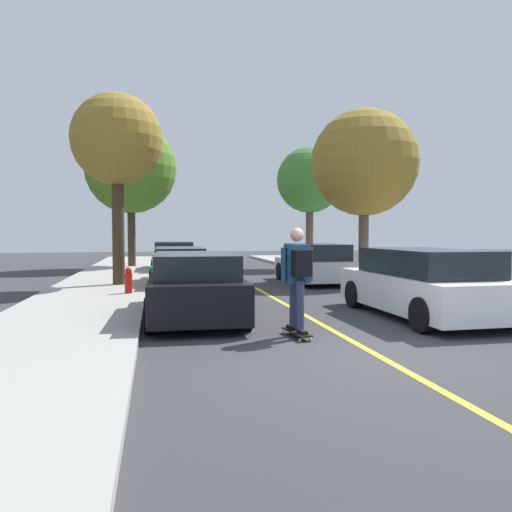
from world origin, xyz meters
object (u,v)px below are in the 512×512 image
Objects in this scene: street_tree_left_nearest at (117,141)px; street_tree_right_near at (310,181)px; parked_car_right_near at (315,264)px; fire_hydrant at (129,280)px; skateboard at (297,332)px; parked_car_right_nearest at (423,283)px; street_tree_left_near at (131,168)px; parked_car_left_near at (180,267)px; parked_car_left_nearest at (195,286)px; parked_car_left_far at (173,257)px; street_tree_right_nearest at (364,163)px; skateboarder at (298,273)px.

street_tree_right_near is at bearing 39.69° from street_tree_left_nearest.
street_tree_left_nearest is at bearing -176.41° from parked_car_right_near.
street_tree_left_nearest is at bearing 99.90° from fire_hydrant.
parked_car_right_near is at bearing 69.68° from skateboard.
parked_car_right_nearest is 7.56m from fire_hydrant.
street_tree_left_near is 8.10× the size of skateboard.
parked_car_left_nearest is at bearing -90.01° from parked_car_left_near.
parked_car_left_nearest is at bearing -72.41° from street_tree_left_nearest.
parked_car_left_far reaches higher than fire_hydrant.
parked_car_left_near is 0.75× the size of street_tree_right_nearest.
skateboarder is at bearing -110.22° from parked_car_right_near.
parked_car_right_near is at bearing 1.52° from parked_car_left_near.
skateboarder reaches higher than parked_car_left_far.
fire_hydrant is (0.43, -2.44, -4.15)m from street_tree_left_nearest.
parked_car_left_nearest is 10.14m from street_tree_right_nearest.
street_tree_right_nearest is (6.65, -5.64, 3.59)m from parked_car_left_far.
street_tree_right_nearest is at bearing -40.32° from parked_car_left_far.
skateboard is at bearing -156.26° from parked_car_right_nearest.
parked_car_left_nearest is at bearing 126.95° from skateboarder.
parked_car_left_nearest is 12.40m from parked_car_left_far.
parked_car_right_near is 9.14m from skateboarder.
parked_car_right_near is at bearing 3.59° from street_tree_left_nearest.
parked_car_left_near is 10.21m from street_tree_right_near.
skateboarder reaches higher than parked_car_left_nearest.
street_tree_right_near is 16.41m from skateboarder.
parked_car_left_nearest is at bearing -134.53° from street_tree_right_nearest.
parked_car_left_near is 6.49× the size of fire_hydrant.
skateboard is (3.49, -8.12, -4.54)m from street_tree_left_nearest.
street_tree_right_near is (8.57, 7.11, -0.31)m from street_tree_left_nearest.
street_tree_left_near is 1.20× the size of street_tree_right_near.
parked_car_right_near is (4.72, 0.13, 0.03)m from parked_car_left_near.
skateboarder is (1.56, -2.08, 0.41)m from parked_car_left_nearest.
street_tree_right_nearest is 8.69× the size of fire_hydrant.
street_tree_left_near reaches higher than parked_car_right_near.
parked_car_left_far is at bearing -173.23° from street_tree_right_near.
parked_car_right_near is 9.12m from skateboard.
street_tree_left_nearest is (-6.65, 6.73, 3.92)m from parked_car_right_nearest.
street_tree_right_nearest is (1.93, 0.27, 3.60)m from parked_car_right_near.
parked_car_left_near is 9.67m from street_tree_left_near.
skateboard is (3.49, -16.88, -4.81)m from street_tree_left_near.
street_tree_right_near is at bearing 73.95° from parked_car_right_near.
skateboard is at bearing -79.50° from parked_car_left_near.
street_tree_left_nearest is at bearing 113.17° from skateboarder.
parked_car_left_far is at bearing 90.00° from parked_car_left_nearest.
street_tree_left_near is at bearing 102.82° from parked_car_left_near.
parked_car_left_far is 9.43m from street_tree_right_nearest.
parked_car_right_near is 0.71× the size of street_tree_right_near.
street_tree_left_near reaches higher than street_tree_right_nearest.
street_tree_right_nearest is at bearing 45.47° from parked_car_left_nearest.
fire_hydrant is at bearing -155.32° from parked_car_right_near.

